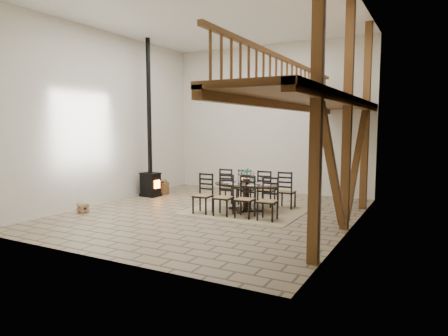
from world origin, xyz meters
The scene contains 7 objects.
ground centered at (0.00, 0.00, 0.00)m, with size 8.00×8.00×0.00m, color gray.
room_shell centered at (1.19, 0.00, 3.01)m, with size 7.02×8.02×5.01m.
rug centered at (0.68, 0.67, 0.01)m, with size 3.00×2.50×0.02m, color tan.
dining_table centered at (0.68, 0.67, 0.37)m, with size 2.28×2.07×1.15m.
wood_stove centered at (-3.01, 1.29, 1.15)m, with size 0.63×0.50×5.00m.
log_basket centered at (-3.00, 1.80, 0.21)m, with size 0.58×0.58×0.48m.
log_stack centered at (-3.05, -1.49, 0.12)m, with size 0.42×0.37×0.24m.
Camera 1 is at (5.09, -8.86, 2.26)m, focal length 32.00 mm.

